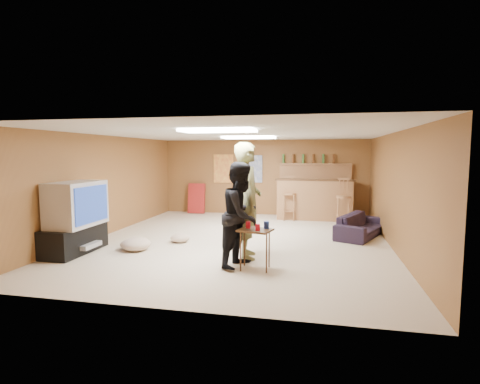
% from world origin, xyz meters
% --- Properties ---
extents(ground, '(7.00, 7.00, 0.00)m').
position_xyz_m(ground, '(0.00, 0.00, 0.00)').
color(ground, '#C1AF93').
rests_on(ground, ground).
extents(ceiling, '(6.00, 7.00, 0.02)m').
position_xyz_m(ceiling, '(0.00, 0.00, 2.20)').
color(ceiling, silver).
rests_on(ceiling, ground).
extents(wall_back, '(6.00, 0.02, 2.20)m').
position_xyz_m(wall_back, '(0.00, 3.50, 1.10)').
color(wall_back, brown).
rests_on(wall_back, ground).
extents(wall_front, '(6.00, 0.02, 2.20)m').
position_xyz_m(wall_front, '(0.00, -3.50, 1.10)').
color(wall_front, brown).
rests_on(wall_front, ground).
extents(wall_left, '(0.02, 7.00, 2.20)m').
position_xyz_m(wall_left, '(-3.00, 0.00, 1.10)').
color(wall_left, brown).
rests_on(wall_left, ground).
extents(wall_right, '(0.02, 7.00, 2.20)m').
position_xyz_m(wall_right, '(3.00, 0.00, 1.10)').
color(wall_right, brown).
rests_on(wall_right, ground).
extents(tv_stand, '(0.55, 1.30, 0.50)m').
position_xyz_m(tv_stand, '(-2.72, -1.50, 0.25)').
color(tv_stand, black).
rests_on(tv_stand, ground).
extents(dvd_box, '(0.35, 0.50, 0.08)m').
position_xyz_m(dvd_box, '(-2.50, -1.50, 0.15)').
color(dvd_box, '#B2B2B7').
rests_on(dvd_box, tv_stand).
extents(tv_body, '(0.60, 1.10, 0.80)m').
position_xyz_m(tv_body, '(-2.65, -1.50, 0.90)').
color(tv_body, '#B2B2B7').
rests_on(tv_body, tv_stand).
extents(tv_screen, '(0.02, 0.95, 0.65)m').
position_xyz_m(tv_screen, '(-2.34, -1.50, 0.90)').
color(tv_screen, navy).
rests_on(tv_screen, tv_body).
extents(bar_counter, '(2.00, 0.60, 1.10)m').
position_xyz_m(bar_counter, '(1.50, 2.95, 0.55)').
color(bar_counter, brown).
rests_on(bar_counter, ground).
extents(bar_lip, '(2.10, 0.12, 0.05)m').
position_xyz_m(bar_lip, '(1.50, 2.70, 1.10)').
color(bar_lip, '#3C2513').
rests_on(bar_lip, bar_counter).
extents(bar_shelf, '(2.00, 0.18, 0.05)m').
position_xyz_m(bar_shelf, '(1.50, 3.40, 1.50)').
color(bar_shelf, brown).
rests_on(bar_shelf, bar_backing).
extents(bar_backing, '(2.00, 0.14, 0.60)m').
position_xyz_m(bar_backing, '(1.50, 3.42, 1.20)').
color(bar_backing, brown).
rests_on(bar_backing, bar_counter).
extents(poster_left, '(0.60, 0.03, 0.85)m').
position_xyz_m(poster_left, '(-1.20, 3.46, 1.35)').
color(poster_left, '#BF3F26').
rests_on(poster_left, wall_back).
extents(poster_right, '(0.55, 0.03, 0.80)m').
position_xyz_m(poster_right, '(-0.30, 3.46, 1.35)').
color(poster_right, '#334C99').
rests_on(poster_right, wall_back).
extents(folding_chair_stack, '(0.50, 0.26, 0.91)m').
position_xyz_m(folding_chair_stack, '(-2.00, 3.30, 0.45)').
color(folding_chair_stack, maroon).
rests_on(folding_chair_stack, ground).
extents(ceiling_panel_front, '(1.20, 0.60, 0.04)m').
position_xyz_m(ceiling_panel_front, '(0.00, -1.50, 2.17)').
color(ceiling_panel_front, white).
rests_on(ceiling_panel_front, ceiling).
extents(ceiling_panel_back, '(1.20, 0.60, 0.04)m').
position_xyz_m(ceiling_panel_back, '(0.00, 1.20, 2.17)').
color(ceiling_panel_back, white).
rests_on(ceiling_panel_back, ceiling).
extents(person_olive, '(0.63, 0.81, 1.99)m').
position_xyz_m(person_olive, '(0.42, -1.16, 1.00)').
color(person_olive, brown).
rests_on(person_olive, ground).
extents(person_black, '(0.84, 0.96, 1.67)m').
position_xyz_m(person_black, '(0.42, -1.66, 0.84)').
color(person_black, black).
rests_on(person_black, ground).
extents(sofa, '(1.25, 1.77, 0.48)m').
position_xyz_m(sofa, '(2.53, 0.99, 0.24)').
color(sofa, black).
rests_on(sofa, ground).
extents(tray_table, '(0.57, 0.50, 0.63)m').
position_xyz_m(tray_table, '(0.66, -1.79, 0.32)').
color(tray_table, '#3C2513').
rests_on(tray_table, ground).
extents(cup_red_near, '(0.10, 0.10, 0.10)m').
position_xyz_m(cup_red_near, '(0.54, -1.73, 0.69)').
color(cup_red_near, red).
rests_on(cup_red_near, tray_table).
extents(cup_red_far, '(0.08, 0.08, 0.10)m').
position_xyz_m(cup_red_far, '(0.72, -1.88, 0.69)').
color(cup_red_far, red).
rests_on(cup_red_far, tray_table).
extents(cup_blue, '(0.10, 0.10, 0.12)m').
position_xyz_m(cup_blue, '(0.83, -1.70, 0.69)').
color(cup_blue, navy).
rests_on(cup_blue, tray_table).
extents(bar_stool_left, '(0.45, 0.45, 1.10)m').
position_xyz_m(bar_stool_left, '(0.84, 2.67, 0.55)').
color(bar_stool_left, brown).
rests_on(bar_stool_left, ground).
extents(bar_stool_right, '(0.47, 0.47, 1.29)m').
position_xyz_m(bar_stool_right, '(2.23, 2.23, 0.65)').
color(bar_stool_right, brown).
rests_on(bar_stool_right, ground).
extents(cushion_near_tv, '(0.55, 0.55, 0.24)m').
position_xyz_m(cushion_near_tv, '(-1.70, -1.12, 0.12)').
color(cushion_near_tv, tan).
rests_on(cushion_near_tv, ground).
extents(cushion_mid, '(0.52, 0.52, 0.18)m').
position_xyz_m(cushion_mid, '(-1.14, -0.34, 0.09)').
color(cushion_mid, tan).
rests_on(cushion_mid, ground).
extents(cushion_far, '(0.49, 0.49, 0.20)m').
position_xyz_m(cushion_far, '(-1.81, -1.07, 0.10)').
color(cushion_far, tan).
rests_on(cushion_far, ground).
extents(bottle_row, '(1.48, 0.08, 0.26)m').
position_xyz_m(bottle_row, '(1.30, 3.38, 1.65)').
color(bottle_row, '#3F7233').
rests_on(bottle_row, bar_shelf).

